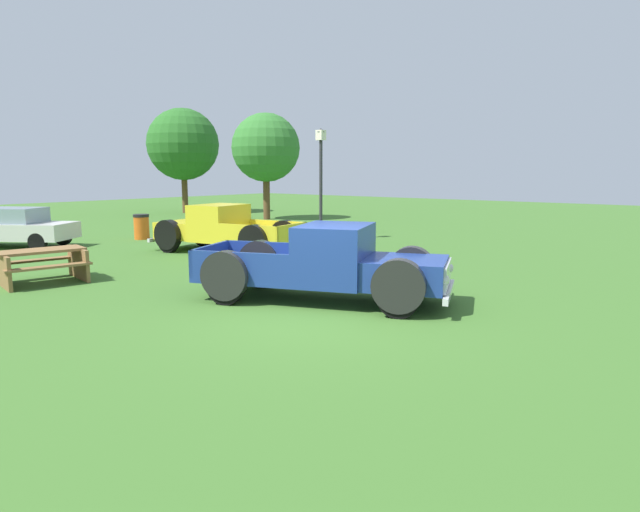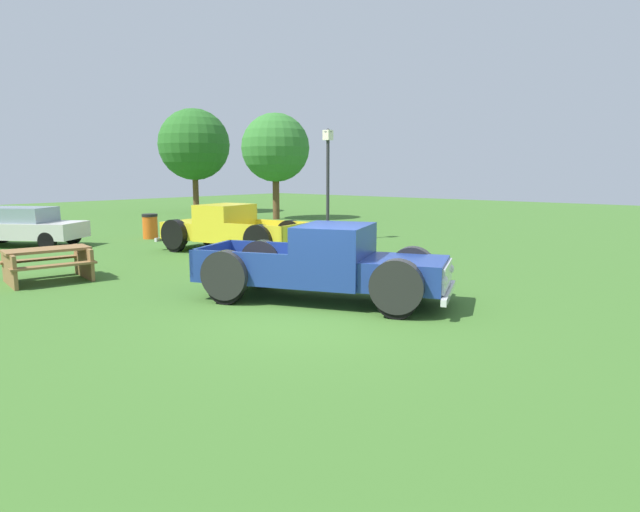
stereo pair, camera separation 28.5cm
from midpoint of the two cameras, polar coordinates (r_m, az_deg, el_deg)
name	(u,v)px [view 1 (the left image)]	position (r m, az deg, el deg)	size (l,w,h in m)	color
ground_plane	(313,315)	(9.80, -1.62, -6.19)	(80.00, 80.00, 0.00)	#3D6B28
pickup_truck_foreground	(338,265)	(10.61, 1.10, -1.01)	(3.49, 5.29, 1.53)	navy
pickup_truck_behind_left	(218,229)	(17.60, -11.15, 2.75)	(2.66, 5.20, 1.52)	yellow
sedan_distant_a	(11,227)	(21.23, -30.11, 2.69)	(3.58, 4.27, 1.35)	silver
lamp_post_near	(321,182)	(20.08, -0.32, 7.74)	(0.36, 0.36, 4.11)	#2D2D33
picnic_table	(42,262)	(14.10, -27.73, -0.54)	(2.05, 1.79, 0.78)	olive
trash_can	(142,227)	(21.76, -18.62, 2.94)	(0.59, 0.59, 0.95)	orange
oak_tree_west	(266,148)	(29.45, -6.00, 11.25)	(3.62, 3.62, 5.63)	brown
oak_tree_center	(183,145)	(35.04, -14.44, 11.29)	(4.38, 4.38, 6.40)	brown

